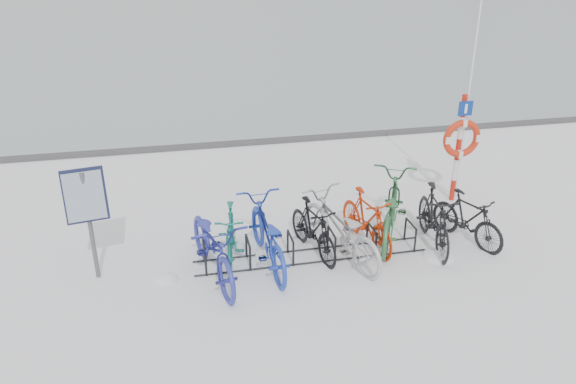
# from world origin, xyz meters

# --- Properties ---
(ground) EXTENTS (900.00, 900.00, 0.00)m
(ground) POSITION_xyz_m (0.00, 0.00, 0.00)
(ground) COLOR white
(ground) RESTS_ON ground
(quay_edge) EXTENTS (400.00, 0.25, 0.10)m
(quay_edge) POSITION_xyz_m (0.00, 5.90, 0.05)
(quay_edge) COLOR #3F3F42
(quay_edge) RESTS_ON ground
(bike_rack) EXTENTS (4.00, 0.48, 0.46)m
(bike_rack) POSITION_xyz_m (0.00, 0.00, 0.18)
(bike_rack) COLOR black
(bike_rack) RESTS_ON ground
(info_board) EXTENTS (0.66, 0.34, 1.87)m
(info_board) POSITION_xyz_m (-3.51, 0.09, 1.35)
(info_board) COLOR #595B5E
(info_board) RESTS_ON ground
(lifebuoy_station) EXTENTS (0.78, 0.22, 4.07)m
(lifebuoy_station) POSITION_xyz_m (3.44, 1.55, 1.37)
(lifebuoy_station) COLOR #B01C0E
(lifebuoy_station) RESTS_ON ground
(bike_0) EXTENTS (1.18, 2.32, 1.16)m
(bike_0) POSITION_xyz_m (-1.67, -0.23, 0.58)
(bike_0) COLOR #2B3199
(bike_0) RESTS_ON ground
(bike_1) EXTENTS (0.69, 1.67, 0.97)m
(bike_1) POSITION_xyz_m (-1.34, 0.22, 0.49)
(bike_1) COLOR #13675D
(bike_1) RESTS_ON ground
(bike_2) EXTENTS (0.91, 2.20, 1.13)m
(bike_2) POSITION_xyz_m (-0.77, -0.02, 0.56)
(bike_2) COLOR #1F3BB1
(bike_2) RESTS_ON ground
(bike_3) EXTENTS (0.82, 1.68, 0.97)m
(bike_3) POSITION_xyz_m (0.07, 0.16, 0.49)
(bike_3) COLOR black
(bike_3) RESTS_ON ground
(bike_4) EXTENTS (1.43, 2.30, 1.14)m
(bike_4) POSITION_xyz_m (0.47, -0.09, 0.57)
(bike_4) COLOR #A2A7AA
(bike_4) RESTS_ON ground
(bike_5) EXTENTS (0.80, 1.76, 1.02)m
(bike_5) POSITION_xyz_m (1.06, 0.23, 0.51)
(bike_5) COLOR #BB2807
(bike_5) RESTS_ON ground
(bike_6) EXTENTS (1.72, 2.38, 1.19)m
(bike_6) POSITION_xyz_m (1.57, 0.43, 0.59)
(bike_6) COLOR #2B6238
(bike_6) RESTS_ON ground
(bike_7) EXTENTS (0.81, 1.88, 1.10)m
(bike_7) POSITION_xyz_m (2.21, -0.03, 0.55)
(bike_7) COLOR black
(bike_7) RESTS_ON ground
(bike_8) EXTENTS (1.00, 1.64, 0.95)m
(bike_8) POSITION_xyz_m (2.85, -0.04, 0.48)
(bike_8) COLOR black
(bike_8) RESTS_ON ground
(snow_drifts) EXTENTS (5.97, 1.39, 0.19)m
(snow_drifts) POSITION_xyz_m (1.09, -0.03, 0.00)
(snow_drifts) COLOR white
(snow_drifts) RESTS_ON ground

